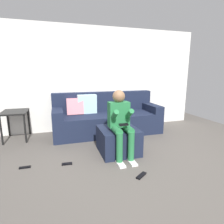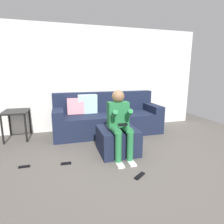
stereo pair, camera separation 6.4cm
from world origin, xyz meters
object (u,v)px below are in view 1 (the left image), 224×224
Objects in this scene: person_seated at (120,120)px; remote_near_ottoman at (141,176)px; couch_sectional at (106,118)px; remote_by_storage_bin at (67,164)px; side_table at (15,115)px; remote_under_side_table at (25,167)px; ottoman at (118,140)px.

person_seated is 5.68× the size of remote_near_ottoman.
couch_sectional is 2.00m from remote_near_ottoman.
couch_sectional is 1.70m from remote_by_storage_bin.
couch_sectional is 1.92m from side_table.
side_table reaches higher than remote_under_side_table.
ottoman is 0.61× the size of person_seated.
remote_by_storage_bin is at bearing -57.05° from side_table.
couch_sectional is at bearing 54.18° from remote_near_ottoman.
ottoman is 1.08× the size of side_table.
remote_by_storage_bin is (-0.87, -0.03, -0.61)m from person_seated.
remote_by_storage_bin is (-0.94, 0.63, 0.00)m from remote_near_ottoman.
ottoman is 0.45m from person_seated.
remote_under_side_table is at bearing -174.63° from ottoman.
side_table is at bearing 142.00° from person_seated.
remote_near_ottoman is (-0.04, -1.97, -0.33)m from couch_sectional.
remote_under_side_table is at bearing 120.92° from remote_near_ottoman.
person_seated is at bearing -94.69° from couch_sectional.
side_table is (-1.91, 0.09, 0.17)m from couch_sectional.
remote_under_side_table is (0.33, -1.37, -0.50)m from side_table.
person_seated reaches higher than couch_sectional.
remote_near_ottoman is (0.07, -0.66, -0.61)m from person_seated.
remote_near_ottoman is (1.87, -2.06, -0.50)m from side_table.
ottoman is 4.35× the size of remote_by_storage_bin.
remote_by_storage_bin is at bearing -177.99° from person_seated.
ottoman reaches higher than remote_by_storage_bin.
person_seated is 1.76× the size of side_table.
couch_sectional is 3.85× the size of side_table.
person_seated is 6.96× the size of remote_under_side_table.
couch_sectional is 15.24× the size of remote_under_side_table.
remote_near_ottoman and remote_under_side_table have the same top height.
person_seated is (-0.02, -0.18, 0.41)m from ottoman.
remote_near_ottoman is at bearing -86.61° from ottoman.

